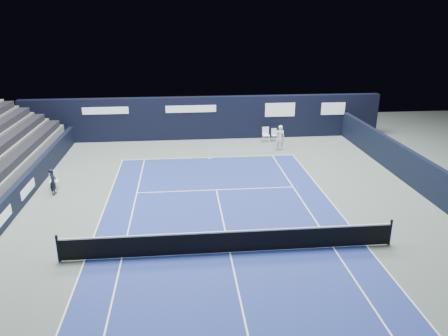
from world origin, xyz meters
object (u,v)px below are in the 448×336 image
object	(u,v)px
folding_chair_back_b	(274,134)
tennis_net	(230,241)
line_judge_chair	(54,179)
tennis_player	(280,137)
folding_chair_back_a	(266,132)

from	to	relation	value
folding_chair_back_b	tennis_net	world-z (taller)	tennis_net
line_judge_chair	tennis_net	distance (m)	11.27
tennis_net	tennis_player	distance (m)	14.05
folding_chair_back_a	folding_chair_back_b	bearing A→B (deg)	6.94
tennis_net	tennis_player	bearing A→B (deg)	69.67
tennis_player	folding_chair_back_b	bearing A→B (deg)	87.64
line_judge_chair	tennis_player	distance (m)	14.54
folding_chair_back_b	line_judge_chair	size ratio (longest dim) A/B	0.94
tennis_net	tennis_player	world-z (taller)	tennis_player
line_judge_chair	tennis_net	world-z (taller)	tennis_net
folding_chair_back_a	tennis_player	world-z (taller)	tennis_player
line_judge_chair	tennis_net	size ratio (longest dim) A/B	0.08
tennis_net	folding_chair_back_a	bearing A→B (deg)	74.24
folding_chair_back_b	line_judge_chair	distance (m)	15.61
line_judge_chair	tennis_player	bearing A→B (deg)	14.27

